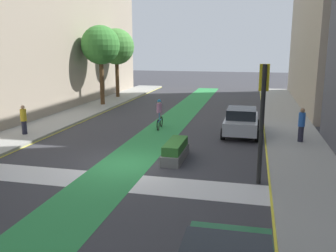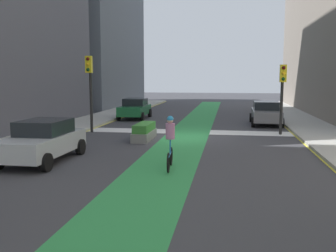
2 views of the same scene
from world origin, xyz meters
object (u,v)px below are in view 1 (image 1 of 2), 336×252
(pedestrian_sidewalk_right_a, at_px, (301,125))
(street_tree_near, at_px, (101,45))
(street_tree_far, at_px, (116,47))
(car_silver_right_far, at_px, (241,121))
(pedestrian_sidewalk_left_a, at_px, (24,120))
(cyclist_in_lane, at_px, (159,113))
(traffic_signal_near_right, at_px, (263,101))
(median_planter, at_px, (175,151))

(pedestrian_sidewalk_right_a, bearing_deg, street_tree_near, 148.30)
(street_tree_near, height_order, street_tree_far, street_tree_near)
(car_silver_right_far, bearing_deg, pedestrian_sidewalk_left_a, -164.56)
(car_silver_right_far, xyz_separation_m, street_tree_far, (-12.41, 12.70, 4.14))
(car_silver_right_far, height_order, cyclist_in_lane, cyclist_in_lane)
(cyclist_in_lane, bearing_deg, car_silver_right_far, -4.41)
(street_tree_far, bearing_deg, pedestrian_sidewalk_left_a, -88.12)
(traffic_signal_near_right, relative_size, pedestrian_sidewalk_left_a, 2.67)
(median_planter, bearing_deg, pedestrian_sidewalk_left_a, 166.45)
(car_silver_right_far, relative_size, cyclist_in_lane, 2.27)
(pedestrian_sidewalk_right_a, height_order, pedestrian_sidewalk_left_a, pedestrian_sidewalk_right_a)
(cyclist_in_lane, distance_m, street_tree_far, 14.93)
(pedestrian_sidewalk_right_a, distance_m, pedestrian_sidewalk_left_a, 15.09)
(car_silver_right_far, xyz_separation_m, pedestrian_sidewalk_left_a, (-11.88, -3.28, 0.19))
(traffic_signal_near_right, height_order, pedestrian_sidewalk_right_a, traffic_signal_near_right)
(car_silver_right_far, relative_size, pedestrian_sidewalk_left_a, 2.56)
(pedestrian_sidewalk_left_a, height_order, street_tree_far, street_tree_far)
(pedestrian_sidewalk_right_a, distance_m, street_tree_near, 18.10)
(cyclist_in_lane, height_order, street_tree_near, street_tree_near)
(pedestrian_sidewalk_left_a, distance_m, street_tree_far, 16.48)
(car_silver_right_far, distance_m, street_tree_far, 18.23)
(cyclist_in_lane, height_order, median_planter, cyclist_in_lane)
(street_tree_far, bearing_deg, median_planter, -61.93)
(cyclist_in_lane, distance_m, pedestrian_sidewalk_left_a, 7.83)
(pedestrian_sidewalk_right_a, relative_size, pedestrian_sidewalk_left_a, 1.07)
(median_planter, bearing_deg, street_tree_near, 124.65)
(traffic_signal_near_right, xyz_separation_m, street_tree_near, (-12.86, 15.37, 1.99))
(car_silver_right_far, relative_size, street_tree_far, 0.65)
(pedestrian_sidewalk_right_a, relative_size, median_planter, 0.68)
(traffic_signal_near_right, height_order, median_planter, traffic_signal_near_right)
(pedestrian_sidewalk_right_a, bearing_deg, median_planter, -144.99)
(median_planter, bearing_deg, pedestrian_sidewalk_right_a, 35.01)
(cyclist_in_lane, xyz_separation_m, median_planter, (2.26, -5.88, -0.57))
(cyclist_in_lane, relative_size, pedestrian_sidewalk_right_a, 1.06)
(pedestrian_sidewalk_right_a, xyz_separation_m, street_tree_near, (-15.01, 9.27, 4.02))
(traffic_signal_near_right, relative_size, car_silver_right_far, 1.04)
(pedestrian_sidewalk_left_a, height_order, median_planter, pedestrian_sidewalk_left_a)
(pedestrian_sidewalk_right_a, xyz_separation_m, street_tree_far, (-15.50, 14.14, 3.89))
(median_planter, bearing_deg, car_silver_right_far, 63.82)
(car_silver_right_far, height_order, pedestrian_sidewalk_right_a, pedestrian_sidewalk_right_a)
(cyclist_in_lane, bearing_deg, median_planter, -68.96)
(pedestrian_sidewalk_right_a, height_order, street_tree_far, street_tree_far)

